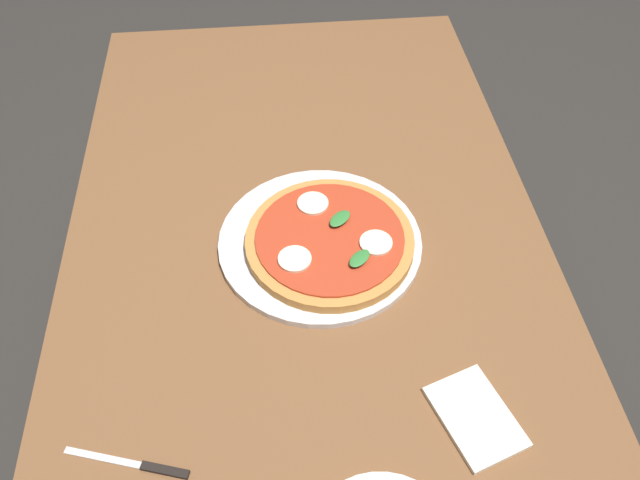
{
  "coord_description": "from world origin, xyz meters",
  "views": [
    {
      "loc": [
        -0.65,
        0.05,
        1.51
      ],
      "look_at": [
        0.03,
        -0.02,
        0.72
      ],
      "focal_mm": 35.51,
      "sensor_mm": 36.0,
      "label": 1
    }
  ],
  "objects_px": {
    "pizza": "(330,240)",
    "dining_table": "(310,295)",
    "napkin": "(475,417)",
    "serving_tray": "(320,242)",
    "knife": "(142,466)"
  },
  "relations": [
    {
      "from": "dining_table",
      "to": "serving_tray",
      "type": "height_order",
      "value": "serving_tray"
    },
    {
      "from": "pizza",
      "to": "napkin",
      "type": "xyz_separation_m",
      "value": [
        -0.32,
        -0.16,
        -0.02
      ]
    },
    {
      "from": "serving_tray",
      "to": "napkin",
      "type": "distance_m",
      "value": 0.37
    },
    {
      "from": "pizza",
      "to": "napkin",
      "type": "bearing_deg",
      "value": -152.66
    },
    {
      "from": "napkin",
      "to": "pizza",
      "type": "bearing_deg",
      "value": 27.34
    },
    {
      "from": "serving_tray",
      "to": "knife",
      "type": "xyz_separation_m",
      "value": [
        -0.35,
        0.26,
        -0.0
      ]
    },
    {
      "from": "pizza",
      "to": "napkin",
      "type": "relative_size",
      "value": 2.12
    },
    {
      "from": "serving_tray",
      "to": "pizza",
      "type": "relative_size",
      "value": 1.22
    },
    {
      "from": "napkin",
      "to": "knife",
      "type": "distance_m",
      "value": 0.44
    },
    {
      "from": "serving_tray",
      "to": "knife",
      "type": "distance_m",
      "value": 0.44
    },
    {
      "from": "dining_table",
      "to": "napkin",
      "type": "distance_m",
      "value": 0.37
    },
    {
      "from": "pizza",
      "to": "serving_tray",
      "type": "bearing_deg",
      "value": 46.82
    },
    {
      "from": "pizza",
      "to": "dining_table",
      "type": "bearing_deg",
      "value": 116.56
    },
    {
      "from": "napkin",
      "to": "knife",
      "type": "height_order",
      "value": "napkin"
    },
    {
      "from": "dining_table",
      "to": "serving_tray",
      "type": "xyz_separation_m",
      "value": [
        0.03,
        -0.02,
        0.1
      ]
    }
  ]
}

